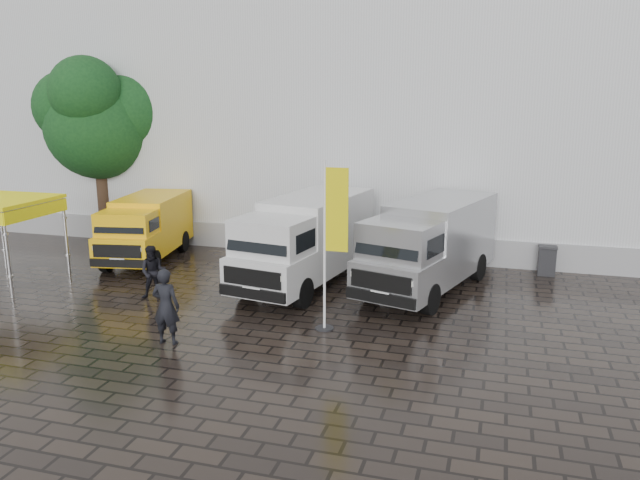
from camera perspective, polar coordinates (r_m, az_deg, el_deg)
The scene contains 11 objects.
ground at distance 17.01m, azimuth -1.13°, elevation -8.14°, with size 120.00×120.00×0.00m, color black.
exhibition_hall at distance 31.25m, azimuth 11.51°, elevation 12.53°, with size 44.00×16.00×12.00m, color silver.
hall_plinth at distance 23.92m, azimuth 9.20°, elevation -0.78°, with size 44.00×0.15×1.00m, color gray.
van_yellow at distance 24.48m, azimuth -15.62°, elevation 0.89°, with size 1.99×5.18×2.39m, color yellow, non-canonical shape.
van_white at distance 20.49m, azimuth -1.33°, elevation -0.24°, with size 2.21×6.64×2.88m, color silver, non-canonical shape.
van_silver at distance 20.20m, azimuth 9.95°, elevation -0.66°, with size 2.20×6.59×2.86m, color #A2A3A6, non-canonical shape.
flagpole at distance 16.23m, azimuth 1.03°, elevation 0.11°, with size 0.88×0.50×4.56m.
tree at distance 28.73m, azimuth -19.63°, elevation 10.33°, with size 4.48×4.48×8.04m.
wheelie_bin at distance 23.28m, azimuth 20.04°, elevation -1.75°, with size 0.62×0.62×1.04m, color black.
person_front at distance 16.22m, azimuth -13.91°, elevation -5.91°, with size 0.72×0.47×1.97m, color black.
person_tent at distance 19.91m, azimuth -15.00°, elevation -2.87°, with size 0.82×0.64×1.68m, color black.
Camera 1 is at (4.78, -15.13, 6.15)m, focal length 35.00 mm.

